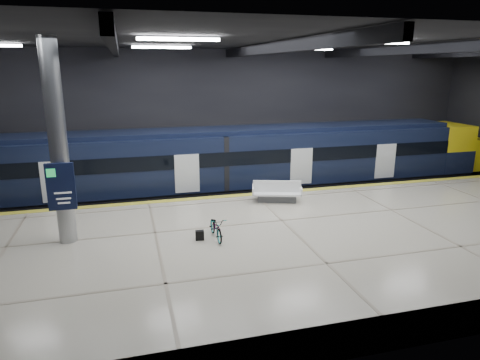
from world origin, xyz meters
name	(u,v)px	position (x,y,z in m)	size (l,w,h in m)	color
ground	(273,237)	(0.00, 0.00, 0.00)	(30.00, 30.00, 0.00)	black
room_shell	(276,101)	(0.00, 0.00, 5.72)	(30.10, 16.10, 8.05)	black
platform	(296,248)	(0.00, -2.50, 0.55)	(30.00, 11.00, 1.10)	beige
safety_strip	(255,194)	(0.00, 2.75, 1.11)	(30.00, 0.40, 0.01)	gold
rails	(240,198)	(0.00, 5.50, 0.08)	(30.00, 1.52, 0.16)	gray
train	(271,161)	(1.75, 5.50, 2.06)	(29.40, 2.84, 3.79)	black
bench	(277,194)	(0.63, 1.39, 1.45)	(2.40, 1.53, 0.98)	#595B60
bicycle	(216,227)	(-2.92, -2.13, 1.51)	(0.55, 1.57, 0.82)	#99999E
pannier_bag	(200,235)	(-3.52, -2.13, 1.28)	(0.30, 0.18, 0.35)	black
info_column	(58,147)	(-8.00, -1.03, 4.46)	(0.90, 0.78, 6.90)	#9EA0A5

